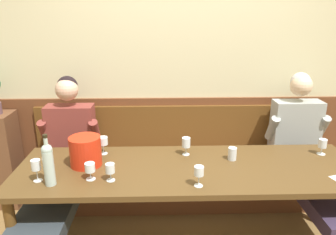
{
  "coord_description": "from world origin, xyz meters",
  "views": [
    {
      "loc": [
        -0.22,
        -1.97,
        1.8
      ],
      "look_at": [
        -0.15,
        0.45,
        1.0
      ],
      "focal_mm": 34.6,
      "sensor_mm": 36.0,
      "label": 1
    }
  ],
  "objects_px": {
    "person_left_seat": "(62,165)",
    "wine_glass_mid_left": "(110,169)",
    "wine_glass_center_front": "(36,166)",
    "person_right_seat": "(310,161)",
    "dining_table": "(189,176)",
    "wine_glass_right_end": "(322,144)",
    "wine_glass_mid_right": "(90,168)",
    "wine_bottle_clear_water": "(48,163)",
    "ice_bucket": "(85,151)",
    "wine_glass_by_bottle": "(103,142)",
    "wine_glass_left_end": "(199,172)",
    "water_tumbler_left": "(232,154)",
    "wine_glass_center_rear": "(186,143)",
    "wall_bench": "(182,176)"
  },
  "relations": [
    {
      "from": "person_left_seat",
      "to": "wine_glass_mid_left",
      "type": "distance_m",
      "value": 0.71
    },
    {
      "from": "wine_glass_center_front",
      "to": "wine_glass_mid_left",
      "type": "bearing_deg",
      "value": -1.2
    },
    {
      "from": "person_right_seat",
      "to": "wine_glass_center_front",
      "type": "bearing_deg",
      "value": -167.01
    },
    {
      "from": "dining_table",
      "to": "wine_glass_right_end",
      "type": "xyz_separation_m",
      "value": [
        1.06,
        0.19,
        0.16
      ]
    },
    {
      "from": "wine_glass_mid_right",
      "to": "dining_table",
      "type": "bearing_deg",
      "value": 13.39
    },
    {
      "from": "wine_bottle_clear_water",
      "to": "ice_bucket",
      "type": "bearing_deg",
      "value": 58.36
    },
    {
      "from": "wine_bottle_clear_water",
      "to": "wine_glass_by_bottle",
      "type": "relative_size",
      "value": 2.48
    },
    {
      "from": "dining_table",
      "to": "wine_glass_mid_right",
      "type": "relative_size",
      "value": 20.99
    },
    {
      "from": "wine_glass_by_bottle",
      "to": "person_left_seat",
      "type": "bearing_deg",
      "value": 171.71
    },
    {
      "from": "wine_glass_mid_right",
      "to": "wine_glass_left_end",
      "type": "bearing_deg",
      "value": -8.67
    },
    {
      "from": "dining_table",
      "to": "person_left_seat",
      "type": "bearing_deg",
      "value": 163.5
    },
    {
      "from": "person_right_seat",
      "to": "water_tumbler_left",
      "type": "height_order",
      "value": "person_right_seat"
    },
    {
      "from": "wine_glass_right_end",
      "to": "wine_glass_by_bottle",
      "type": "bearing_deg",
      "value": 178.04
    },
    {
      "from": "dining_table",
      "to": "ice_bucket",
      "type": "bearing_deg",
      "value": 175.65
    },
    {
      "from": "wine_bottle_clear_water",
      "to": "wine_glass_center_front",
      "type": "distance_m",
      "value": 0.12
    },
    {
      "from": "person_left_seat",
      "to": "wine_glass_right_end",
      "type": "distance_m",
      "value": 2.1
    },
    {
      "from": "ice_bucket",
      "to": "water_tumbler_left",
      "type": "xyz_separation_m",
      "value": [
        1.09,
        0.06,
        -0.06
      ]
    },
    {
      "from": "dining_table",
      "to": "ice_bucket",
      "type": "xyz_separation_m",
      "value": [
        -0.76,
        0.06,
        0.18
      ]
    },
    {
      "from": "wine_glass_left_end",
      "to": "wine_glass_center_front",
      "type": "relative_size",
      "value": 0.91
    },
    {
      "from": "wine_glass_center_rear",
      "to": "wine_glass_mid_left",
      "type": "height_order",
      "value": "wine_glass_center_rear"
    },
    {
      "from": "wine_glass_center_front",
      "to": "wine_glass_by_bottle",
      "type": "relative_size",
      "value": 1.09
    },
    {
      "from": "wine_bottle_clear_water",
      "to": "wine_glass_by_bottle",
      "type": "xyz_separation_m",
      "value": [
        0.27,
        0.47,
        -0.05
      ]
    },
    {
      "from": "wall_bench",
      "to": "water_tumbler_left",
      "type": "relative_size",
      "value": 28.82
    },
    {
      "from": "person_right_seat",
      "to": "water_tumbler_left",
      "type": "xyz_separation_m",
      "value": [
        -0.71,
        -0.19,
        0.16
      ]
    },
    {
      "from": "person_right_seat",
      "to": "wine_glass_center_front",
      "type": "distance_m",
      "value": 2.14
    },
    {
      "from": "dining_table",
      "to": "wine_glass_center_rear",
      "type": "bearing_deg",
      "value": 92.43
    },
    {
      "from": "wine_glass_center_front",
      "to": "wine_glass_left_end",
      "type": "bearing_deg",
      "value": -5.26
    },
    {
      "from": "dining_table",
      "to": "person_left_seat",
      "type": "distance_m",
      "value": 1.06
    },
    {
      "from": "wine_bottle_clear_water",
      "to": "wine_glass_mid_right",
      "type": "height_order",
      "value": "wine_bottle_clear_water"
    },
    {
      "from": "wine_glass_by_bottle",
      "to": "wine_glass_center_rear",
      "type": "distance_m",
      "value": 0.65
    },
    {
      "from": "wine_bottle_clear_water",
      "to": "wine_glass_mid_right",
      "type": "distance_m",
      "value": 0.26
    },
    {
      "from": "wall_bench",
      "to": "wine_glass_center_front",
      "type": "height_order",
      "value": "wall_bench"
    },
    {
      "from": "ice_bucket",
      "to": "wine_bottle_clear_water",
      "type": "height_order",
      "value": "wine_bottle_clear_water"
    },
    {
      "from": "wall_bench",
      "to": "person_left_seat",
      "type": "distance_m",
      "value": 1.13
    },
    {
      "from": "person_left_seat",
      "to": "wine_glass_mid_right",
      "type": "distance_m",
      "value": 0.61
    },
    {
      "from": "wine_bottle_clear_water",
      "to": "wine_glass_left_end",
      "type": "distance_m",
      "value": 0.97
    },
    {
      "from": "dining_table",
      "to": "wine_glass_center_front",
      "type": "distance_m",
      "value": 1.06
    },
    {
      "from": "dining_table",
      "to": "water_tumbler_left",
      "type": "bearing_deg",
      "value": 18.88
    },
    {
      "from": "wine_glass_center_rear",
      "to": "wine_glass_by_bottle",
      "type": "bearing_deg",
      "value": 176.87
    },
    {
      "from": "wine_bottle_clear_water",
      "to": "wine_glass_left_end",
      "type": "height_order",
      "value": "wine_bottle_clear_water"
    },
    {
      "from": "wall_bench",
      "to": "wine_glass_right_end",
      "type": "relative_size",
      "value": 22.14
    },
    {
      "from": "person_right_seat",
      "to": "wine_glass_left_end",
      "type": "xyz_separation_m",
      "value": [
        -1.01,
        -0.58,
        0.22
      ]
    },
    {
      "from": "wine_glass_mid_right",
      "to": "wine_glass_mid_left",
      "type": "height_order",
      "value": "wine_glass_mid_left"
    },
    {
      "from": "wall_bench",
      "to": "person_right_seat",
      "type": "bearing_deg",
      "value": -19.6
    },
    {
      "from": "ice_bucket",
      "to": "wine_glass_right_end",
      "type": "distance_m",
      "value": 1.83
    },
    {
      "from": "wine_glass_center_rear",
      "to": "wine_glass_right_end",
      "type": "height_order",
      "value": "wine_glass_center_rear"
    },
    {
      "from": "person_left_seat",
      "to": "wine_bottle_clear_water",
      "type": "xyz_separation_m",
      "value": [
        0.09,
        -0.53,
        0.27
      ]
    },
    {
      "from": "dining_table",
      "to": "wine_glass_left_end",
      "type": "distance_m",
      "value": 0.32
    },
    {
      "from": "ice_bucket",
      "to": "wine_glass_left_end",
      "type": "relative_size",
      "value": 1.64
    },
    {
      "from": "wine_glass_left_end",
      "to": "wine_glass_right_end",
      "type": "relative_size",
      "value": 1.1
    }
  ]
}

